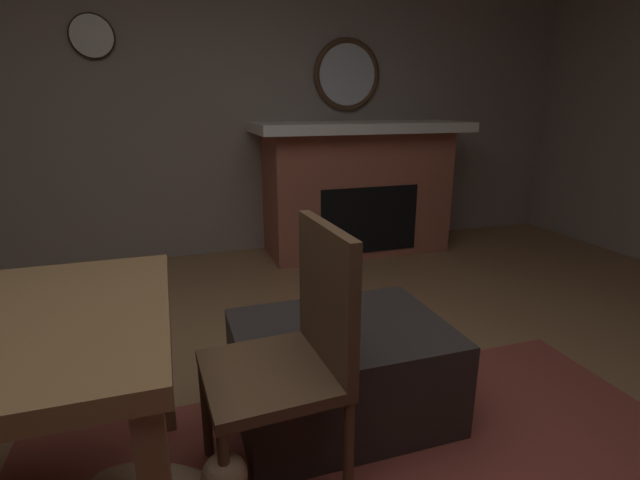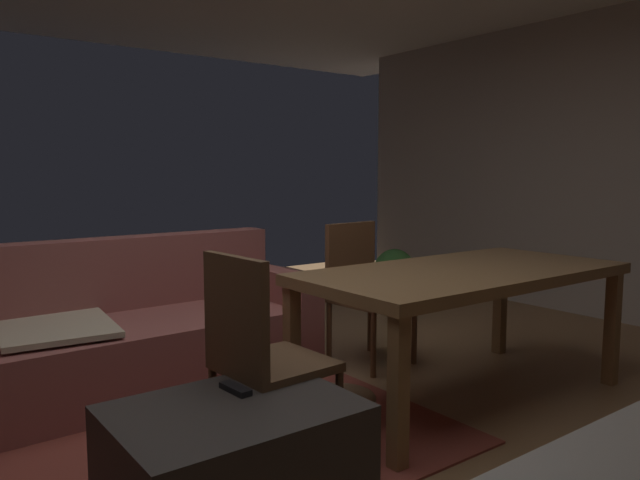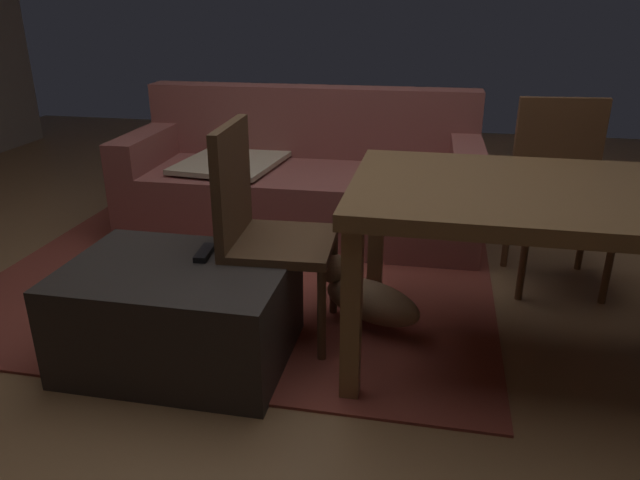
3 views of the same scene
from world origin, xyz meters
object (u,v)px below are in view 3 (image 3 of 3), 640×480
ottoman_coffee_table (180,313)px  dining_chair_west (259,222)px  couch (303,183)px  small_dog (366,297)px  dining_chair_north (559,182)px  dining_table (606,209)px  tv_remote (205,253)px

ottoman_coffee_table → dining_chair_west: (0.26, 0.27, 0.32)m
couch → small_dog: (0.55, -1.17, -0.15)m
small_dog → ottoman_coffee_table: bearing=-151.4°
couch → dining_chair_north: 1.52m
couch → dining_chair_west: 1.31m
dining_table → dining_chair_north: (-0.01, 0.85, -0.14)m
dining_chair_north → tv_remote: bearing=-146.5°
tv_remote → small_dog: tv_remote is taller
tv_remote → dining_chair_north: 1.82m
ottoman_coffee_table → dining_chair_west: dining_chair_west is taller
dining_table → small_dog: bearing=172.7°
tv_remote → dining_table: 1.55m
couch → dining_table: 1.97m
ottoman_coffee_table → small_dog: bearing=28.6°
dining_table → tv_remote: bearing=-174.3°
dining_chair_north → small_dog: bearing=-140.1°
couch → ottoman_coffee_table: (-0.16, -1.56, -0.10)m
small_dog → dining_chair_north: bearing=39.9°
tv_remote → ottoman_coffee_table: bearing=-127.0°
dining_table → ottoman_coffee_table: bearing=-170.3°
ottoman_coffee_table → dining_table: size_ratio=0.46×
couch → ottoman_coffee_table: size_ratio=2.48×
tv_remote → small_dog: 0.74m
dining_chair_west → small_dog: dining_chair_west is taller
ottoman_coffee_table → dining_table: dining_table is taller
ottoman_coffee_table → couch: bearing=84.3°
tv_remote → dining_chair_west: (0.19, 0.15, 0.09)m
couch → dining_chair_north: size_ratio=2.32×
dining_table → dining_chair_north: 0.86m
dining_table → dining_chair_west: dining_chair_west is taller
tv_remote → dining_chair_north: dining_chair_north is taller
couch → dining_chair_west: dining_chair_west is taller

